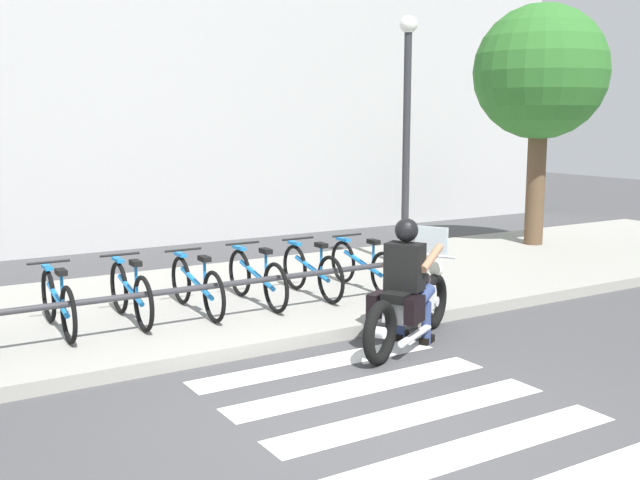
{
  "coord_description": "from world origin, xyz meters",
  "views": [
    {
      "loc": [
        -3.58,
        -4.89,
        2.55
      ],
      "look_at": [
        1.13,
        2.76,
        1.09
      ],
      "focal_mm": 42.56,
      "sensor_mm": 36.0,
      "label": 1
    }
  ],
  "objects_px": {
    "bicycle_3": "(197,286)",
    "bicycle_4": "(257,278)",
    "bike_rack": "(215,288)",
    "street_lamp": "(407,120)",
    "bicycle_6": "(363,266)",
    "tree_near_rack": "(541,74)",
    "bicycle_1": "(58,302)",
    "bicycle_5": "(312,271)",
    "motorcycle": "(410,304)",
    "rider": "(408,273)",
    "bicycle_2": "(131,293)"
  },
  "relations": [
    {
      "from": "bicycle_3",
      "to": "bicycle_6",
      "type": "height_order",
      "value": "bicycle_3"
    },
    {
      "from": "bicycle_6",
      "to": "bicycle_2",
      "type": "bearing_deg",
      "value": -179.98
    },
    {
      "from": "rider",
      "to": "bicycle_5",
      "type": "height_order",
      "value": "rider"
    },
    {
      "from": "tree_near_rack",
      "to": "bicycle_5",
      "type": "bearing_deg",
      "value": -165.82
    },
    {
      "from": "bicycle_1",
      "to": "bicycle_4",
      "type": "distance_m",
      "value": 2.49
    },
    {
      "from": "bike_rack",
      "to": "tree_near_rack",
      "type": "height_order",
      "value": "tree_near_rack"
    },
    {
      "from": "rider",
      "to": "motorcycle",
      "type": "bearing_deg",
      "value": 26.72
    },
    {
      "from": "bicycle_2",
      "to": "bicycle_4",
      "type": "bearing_deg",
      "value": 0.02
    },
    {
      "from": "motorcycle",
      "to": "bicycle_3",
      "type": "bearing_deg",
      "value": 130.11
    },
    {
      "from": "bicycle_5",
      "to": "tree_near_rack",
      "type": "xyz_separation_m",
      "value": [
        5.82,
        1.47,
        2.83
      ]
    },
    {
      "from": "rider",
      "to": "bicycle_2",
      "type": "height_order",
      "value": "rider"
    },
    {
      "from": "tree_near_rack",
      "to": "bicycle_6",
      "type": "bearing_deg",
      "value": -163.59
    },
    {
      "from": "bicycle_1",
      "to": "bicycle_6",
      "type": "relative_size",
      "value": 1.0
    },
    {
      "from": "bicycle_3",
      "to": "bike_rack",
      "type": "distance_m",
      "value": 0.56
    },
    {
      "from": "street_lamp",
      "to": "bicycle_2",
      "type": "bearing_deg",
      "value": -167.66
    },
    {
      "from": "motorcycle",
      "to": "bicycle_5",
      "type": "distance_m",
      "value": 2.04
    },
    {
      "from": "bicycle_3",
      "to": "bicycle_4",
      "type": "relative_size",
      "value": 1.01
    },
    {
      "from": "bicycle_3",
      "to": "bike_rack",
      "type": "relative_size",
      "value": 0.3
    },
    {
      "from": "bicycle_6",
      "to": "tree_near_rack",
      "type": "bearing_deg",
      "value": 16.41
    },
    {
      "from": "rider",
      "to": "bicycle_3",
      "type": "height_order",
      "value": "rider"
    },
    {
      "from": "bike_rack",
      "to": "street_lamp",
      "type": "distance_m",
      "value": 4.78
    },
    {
      "from": "bicycle_1",
      "to": "bike_rack",
      "type": "height_order",
      "value": "bicycle_1"
    },
    {
      "from": "bicycle_4",
      "to": "motorcycle",
      "type": "bearing_deg",
      "value": -66.45
    },
    {
      "from": "bicycle_2",
      "to": "street_lamp",
      "type": "bearing_deg",
      "value": 12.34
    },
    {
      "from": "bicycle_2",
      "to": "tree_near_rack",
      "type": "bearing_deg",
      "value": 10.03
    },
    {
      "from": "rider",
      "to": "bike_rack",
      "type": "bearing_deg",
      "value": 137.36
    },
    {
      "from": "street_lamp",
      "to": "tree_near_rack",
      "type": "distance_m",
      "value": 3.54
    },
    {
      "from": "motorcycle",
      "to": "bike_rack",
      "type": "height_order",
      "value": "motorcycle"
    },
    {
      "from": "bike_rack",
      "to": "street_lamp",
      "type": "height_order",
      "value": "street_lamp"
    },
    {
      "from": "motorcycle",
      "to": "bicycle_4",
      "type": "bearing_deg",
      "value": 113.55
    },
    {
      "from": "street_lamp",
      "to": "rider",
      "type": "bearing_deg",
      "value": -127.48
    },
    {
      "from": "bicycle_6",
      "to": "bicycle_4",
      "type": "bearing_deg",
      "value": -179.99
    },
    {
      "from": "bicycle_2",
      "to": "bike_rack",
      "type": "bearing_deg",
      "value": -33.72
    },
    {
      "from": "bicycle_1",
      "to": "street_lamp",
      "type": "bearing_deg",
      "value": 10.59
    },
    {
      "from": "bicycle_3",
      "to": "bicycle_5",
      "type": "bearing_deg",
      "value": -0.02
    },
    {
      "from": "bicycle_5",
      "to": "street_lamp",
      "type": "distance_m",
      "value": 3.31
    },
    {
      "from": "rider",
      "to": "bicycle_2",
      "type": "distance_m",
      "value": 3.25
    },
    {
      "from": "bicycle_2",
      "to": "bicycle_4",
      "type": "xyz_separation_m",
      "value": [
        1.66,
        0.0,
        -0.0
      ]
    },
    {
      "from": "bicycle_1",
      "to": "bicycle_5",
      "type": "xyz_separation_m",
      "value": [
        3.32,
        -0.0,
        -0.0
      ]
    },
    {
      "from": "bicycle_5",
      "to": "bicycle_6",
      "type": "height_order",
      "value": "bicycle_5"
    },
    {
      "from": "bike_rack",
      "to": "bicycle_3",
      "type": "bearing_deg",
      "value": 89.99
    },
    {
      "from": "bicycle_5",
      "to": "bicycle_3",
      "type": "bearing_deg",
      "value": 179.98
    },
    {
      "from": "bicycle_4",
      "to": "street_lamp",
      "type": "xyz_separation_m",
      "value": [
        3.23,
        1.07,
        2.01
      ]
    },
    {
      "from": "bicycle_3",
      "to": "tree_near_rack",
      "type": "height_order",
      "value": "tree_near_rack"
    },
    {
      "from": "bicycle_4",
      "to": "tree_near_rack",
      "type": "distance_m",
      "value": 7.37
    },
    {
      "from": "bicycle_2",
      "to": "bicycle_1",
      "type": "bearing_deg",
      "value": 179.97
    },
    {
      "from": "bicycle_6",
      "to": "tree_near_rack",
      "type": "relative_size",
      "value": 0.35
    },
    {
      "from": "tree_near_rack",
      "to": "rider",
      "type": "bearing_deg",
      "value": -148.69
    },
    {
      "from": "motorcycle",
      "to": "bicycle_3",
      "type": "distance_m",
      "value": 2.67
    },
    {
      "from": "rider",
      "to": "bicycle_1",
      "type": "bearing_deg",
      "value": 147.92
    }
  ]
}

